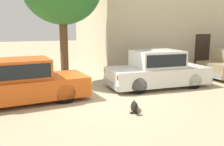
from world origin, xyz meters
TOP-DOWN VIEW (x-y plane):
  - ground_plane at (0.00, 0.00)m, footprint 80.00×80.00m
  - parked_sedan_nearest at (-2.60, 0.95)m, footprint 4.60×1.93m
  - parked_sedan_second at (2.83, 1.01)m, footprint 4.42×2.14m
  - apartment_block at (10.12, 6.24)m, footprint 17.08×5.63m
  - stray_dog_spotted at (0.46, -1.36)m, footprint 0.56×0.94m

SIDE VIEW (x-z plane):
  - ground_plane at x=0.00m, z-range 0.00..0.00m
  - stray_dog_spotted at x=0.46m, z-range -0.03..0.32m
  - parked_sedan_nearest at x=-2.60m, z-range -0.01..1.45m
  - parked_sedan_second at x=2.83m, z-range -0.02..1.52m
  - apartment_block at x=10.12m, z-range 0.00..8.46m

